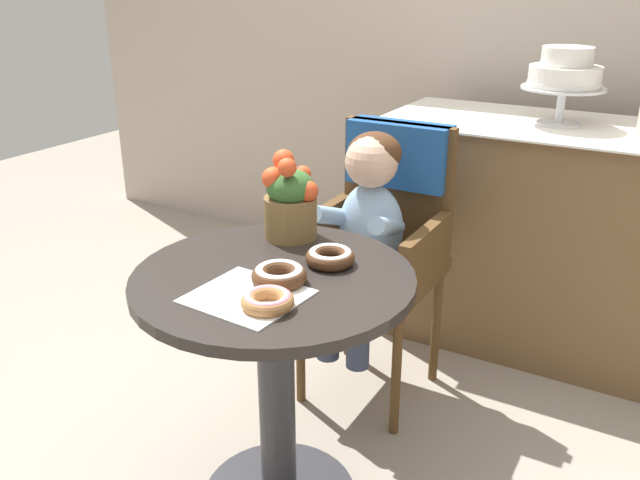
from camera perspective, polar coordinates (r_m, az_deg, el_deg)
cafe_table at (r=1.78m, az=-3.84°, el=-9.10°), size 0.72×0.72×0.72m
wicker_chair at (r=2.30m, az=5.65°, el=1.91°), size 0.42×0.45×0.95m
seated_child at (r=2.16m, az=3.97°, el=1.63°), size 0.27×0.32×0.73m
paper_napkin at (r=1.57m, az=-6.24°, el=-4.82°), size 0.27×0.25×0.00m
donut_front at (r=1.62m, az=-3.52°, el=-2.97°), size 0.14×0.14×0.04m
donut_mid at (r=1.51m, az=-4.51°, el=-5.15°), size 0.12×0.12×0.04m
donut_side at (r=1.73m, az=0.87°, el=-1.41°), size 0.13×0.13×0.04m
flower_vase at (r=1.88m, az=-2.57°, el=3.45°), size 0.16×0.15×0.25m
display_counter at (r=2.76m, az=21.35°, el=-0.23°), size 1.56×0.62×0.90m
tiered_cake_stand at (r=2.62m, az=20.21°, el=13.14°), size 0.30×0.30×0.28m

